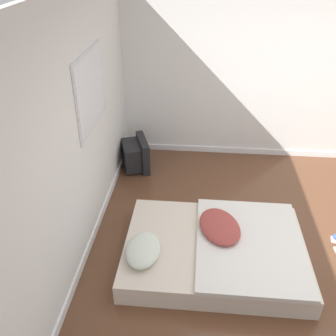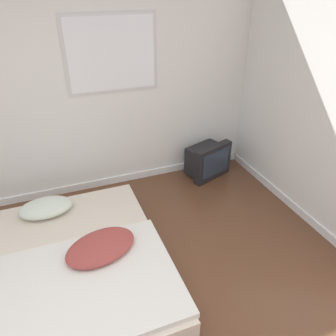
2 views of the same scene
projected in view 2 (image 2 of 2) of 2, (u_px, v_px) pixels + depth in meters
wall_back at (36, 90)px, 3.36m from camera, size 7.39×0.08×2.60m
mattress_bed at (82, 264)px, 2.84m from camera, size 1.40×1.89×0.37m
crt_tv at (207, 160)px, 4.27m from camera, size 0.60×0.49×0.46m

